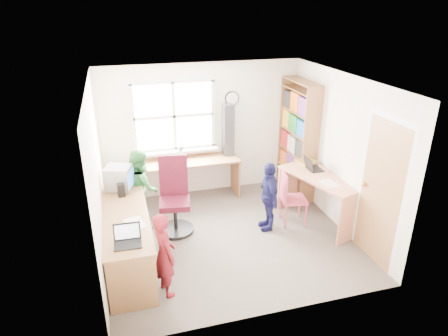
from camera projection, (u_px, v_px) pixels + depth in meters
name	position (u px, v px, depth m)	size (l,w,h in m)	color
room	(228.00, 161.00, 5.77)	(3.64, 3.44, 2.44)	#4F453E
l_desk	(142.00, 233.00, 5.41)	(2.38, 2.95, 0.75)	#97653C
right_desk	(321.00, 189.00, 6.38)	(1.03, 1.53, 0.81)	tan
bookshelf	(297.00, 141.00, 7.23)	(0.30, 1.02, 2.10)	#97653C
swivel_chair	(175.00, 200.00, 6.18)	(0.64, 0.64, 1.21)	black
wooden_chair	(290.00, 196.00, 6.36)	(0.44, 0.44, 0.89)	#CA435A
crt_monitor	(119.00, 178.00, 5.93)	(0.45, 0.43, 0.36)	#A2A4A7
laptop_left	(128.00, 239.00, 4.66)	(0.33, 0.27, 0.22)	black
laptop_right	(312.00, 167.00, 6.52)	(0.26, 0.31, 0.21)	black
speaker_a	(121.00, 190.00, 5.74)	(0.11, 0.11, 0.20)	black
speaker_b	(121.00, 179.00, 6.13)	(0.09, 0.09, 0.18)	black
cd_tower	(228.00, 130.00, 7.14)	(0.19, 0.17, 0.94)	black
game_box	(306.00, 162.00, 6.77)	(0.35, 0.35, 0.06)	red
paper_a	(135.00, 223.00, 5.08)	(0.30, 0.37, 0.00)	silver
paper_b	(329.00, 183.00, 6.04)	(0.22, 0.31, 0.00)	silver
potted_plant	(180.00, 153.00, 7.01)	(0.15, 0.12, 0.27)	#2D713B
person_red	(164.00, 254.00, 4.80)	(0.40, 0.26, 1.11)	maroon
person_green	(141.00, 188.00, 6.30)	(0.62, 0.48, 1.27)	#317C37
person_navy	(269.00, 196.00, 6.19)	(0.66, 0.27, 1.12)	#171646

